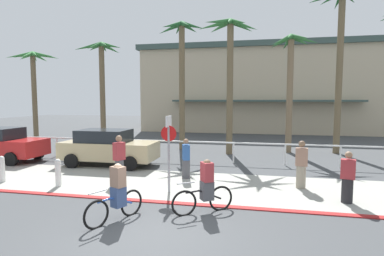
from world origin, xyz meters
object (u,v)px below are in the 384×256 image
(bollard_0, at_px, (58,172))
(palm_tree_3, at_px, (229,52))
(bollard_1, at_px, (2,169))
(palm_tree_1, at_px, (102,68))
(palm_tree_0, at_px, (33,71))
(palm_tree_4, at_px, (291,65))
(pedestrian_2, at_px, (186,160))
(palm_tree_2, at_px, (182,59))
(stop_sign_bike_lane, at_px, (169,143))
(car_tan_1, at_px, (108,147))
(palm_tree_5, at_px, (340,33))
(pedestrian_0, at_px, (348,180))
(cyclist_black_0, at_px, (205,188))
(cyclist_blue_1, at_px, (117,194))
(pedestrian_1, at_px, (119,161))
(pedestrian_3, at_px, (301,167))

(bollard_0, xyz_separation_m, palm_tree_3, (5.28, 8.02, 5.20))
(bollard_1, xyz_separation_m, palm_tree_1, (-1.10, 9.88, 4.68))
(palm_tree_0, relative_size, palm_tree_4, 0.97)
(bollard_0, relative_size, palm_tree_4, 0.15)
(palm_tree_0, relative_size, pedestrian_2, 4.21)
(bollard_1, height_order, palm_tree_2, palm_tree_2)
(stop_sign_bike_lane, bearing_deg, car_tan_1, 138.29)
(palm_tree_0, bearing_deg, palm_tree_5, -3.34)
(palm_tree_4, bearing_deg, stop_sign_bike_lane, -117.02)
(pedestrian_0, bearing_deg, palm_tree_0, 150.95)
(palm_tree_3, distance_m, car_tan_1, 8.33)
(palm_tree_0, distance_m, pedestrian_2, 16.75)
(cyclist_black_0, xyz_separation_m, cyclist_blue_1, (-2.11, -1.02, 0.00))
(pedestrian_1, xyz_separation_m, pedestrian_3, (6.53, 0.55, -0.05))
(palm_tree_0, relative_size, palm_tree_1, 0.95)
(palm_tree_2, relative_size, cyclist_black_0, 5.13)
(bollard_1, relative_size, cyclist_black_0, 0.65)
(stop_sign_bike_lane, xyz_separation_m, pedestrian_2, (0.14, 1.91, -0.96))
(palm_tree_1, height_order, car_tan_1, palm_tree_1)
(palm_tree_1, bearing_deg, palm_tree_3, -12.45)
(palm_tree_4, distance_m, cyclist_blue_1, 13.62)
(palm_tree_0, bearing_deg, stop_sign_bike_lane, -38.18)
(cyclist_black_0, height_order, pedestrian_0, pedestrian_0)
(pedestrian_3, bearing_deg, palm_tree_0, 152.73)
(cyclist_black_0, bearing_deg, car_tan_1, 136.92)
(pedestrian_3, bearing_deg, palm_tree_5, 69.96)
(cyclist_black_0, relative_size, pedestrian_2, 0.97)
(bollard_0, relative_size, pedestrian_2, 0.63)
(car_tan_1, bearing_deg, palm_tree_5, 27.39)
(palm_tree_1, bearing_deg, palm_tree_4, -3.05)
(bollard_0, relative_size, palm_tree_5, 0.11)
(pedestrian_3, bearing_deg, cyclist_black_0, -134.10)
(palm_tree_2, bearing_deg, palm_tree_5, 1.95)
(palm_tree_4, xyz_separation_m, pedestrian_0, (0.82, -9.11, -4.35))
(stop_sign_bike_lane, distance_m, pedestrian_2, 2.14)
(bollard_0, xyz_separation_m, palm_tree_1, (-3.51, 9.96, 4.68))
(palm_tree_3, bearing_deg, pedestrian_1, -115.80)
(cyclist_blue_1, bearing_deg, bollard_1, 156.60)
(palm_tree_0, distance_m, pedestrian_1, 15.55)
(palm_tree_1, relative_size, pedestrian_0, 4.47)
(palm_tree_3, bearing_deg, palm_tree_5, 13.95)
(bollard_0, distance_m, cyclist_blue_1, 4.21)
(palm_tree_3, bearing_deg, cyclist_blue_1, -100.07)
(palm_tree_1, distance_m, cyclist_blue_1, 14.91)
(palm_tree_2, distance_m, cyclist_blue_1, 12.70)
(palm_tree_3, xyz_separation_m, pedestrian_3, (3.13, -6.48, -4.94))
(car_tan_1, distance_m, cyclist_blue_1, 7.00)
(palm_tree_4, height_order, cyclist_blue_1, palm_tree_4)
(bollard_0, distance_m, cyclist_black_0, 5.72)
(stop_sign_bike_lane, height_order, pedestrian_0, stop_sign_bike_lane)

